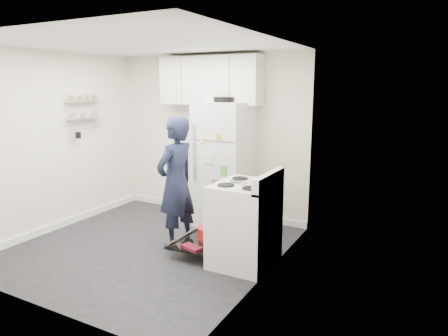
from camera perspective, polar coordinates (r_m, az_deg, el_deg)
The scene contains 7 objects.
room at distance 5.00m, azimuth -11.20°, elevation 2.05°, with size 3.21×3.21×2.51m.
electric_range at distance 4.62m, azimuth 2.84°, elevation -8.04°, with size 0.66×0.76×1.10m.
open_oven_door at distance 4.99m, azimuth -2.79°, elevation -9.88°, with size 0.55×0.72×0.23m.
refrigerator at distance 5.82m, azimuth 0.01°, elevation 0.59°, with size 0.72×0.74×1.87m.
upper_cabinets at distance 6.02m, azimuth -1.96°, elevation 12.38°, with size 1.60×0.33×0.70m, color silver.
wall_shelf_rack at distance 6.31m, azimuth -19.37°, elevation 7.84°, with size 0.14×0.60×0.61m.
person at distance 5.02m, azimuth -6.87°, elevation -2.16°, with size 0.61×0.40×1.66m, color #171D34.
Camera 1 is at (3.10, -3.79, 2.02)m, focal length 32.00 mm.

